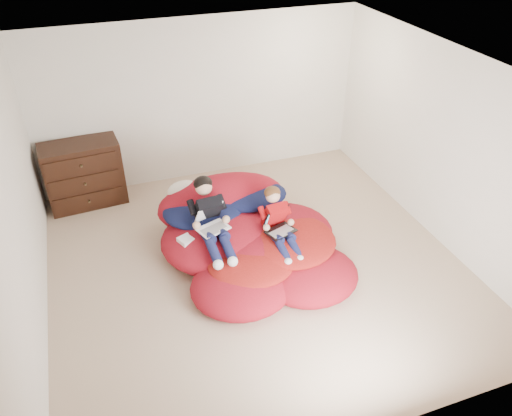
{
  "coord_description": "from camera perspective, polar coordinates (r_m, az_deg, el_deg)",
  "views": [
    {
      "loc": [
        -1.62,
        -4.57,
        4.13
      ],
      "look_at": [
        0.09,
        0.24,
        0.7
      ],
      "focal_mm": 35.0,
      "sensor_mm": 36.0,
      "label": 1
    }
  ],
  "objects": [
    {
      "name": "beanbag_pile",
      "position": [
        6.38,
        -0.93,
        -3.44
      ],
      "size": [
        2.25,
        2.42,
        0.86
      ],
      "color": "#AC1322",
      "rests_on": "ground"
    },
    {
      "name": "dresser",
      "position": [
        7.7,
        -19.07,
        3.69
      ],
      "size": [
        1.12,
        0.64,
        0.97
      ],
      "color": "black",
      "rests_on": "ground"
    },
    {
      "name": "older_boy",
      "position": [
        6.07,
        -5.28,
        -0.8
      ],
      "size": [
        0.34,
        1.07,
        0.71
      ],
      "color": "black",
      "rests_on": "beanbag_pile"
    },
    {
      "name": "laptop_white",
      "position": [
        6.06,
        -5.12,
        -1.52
      ],
      "size": [
        0.43,
        0.49,
        0.24
      ],
      "color": "white",
      "rests_on": "older_boy"
    },
    {
      "name": "power_adapter",
      "position": [
        6.13,
        -7.96,
        -3.66
      ],
      "size": [
        0.23,
        0.23,
        0.06
      ],
      "primitive_type": "cube",
      "rotation": [
        0.0,
        0.0,
        0.4
      ],
      "color": "white",
      "rests_on": "beanbag_pile"
    },
    {
      "name": "younger_boy",
      "position": [
        6.1,
        2.55,
        -1.36
      ],
      "size": [
        0.3,
        0.89,
        0.64
      ],
      "color": "red",
      "rests_on": "beanbag_pile"
    },
    {
      "name": "laptop_black",
      "position": [
        6.11,
        2.6,
        -1.88
      ],
      "size": [
        0.41,
        0.45,
        0.24
      ],
      "color": "black",
      "rests_on": "younger_boy"
    },
    {
      "name": "cream_pillow",
      "position": [
        6.7,
        -8.22,
        1.94
      ],
      "size": [
        0.45,
        0.29,
        0.29
      ],
      "primitive_type": "ellipsoid",
      "color": "silver",
      "rests_on": "beanbag_pile"
    },
    {
      "name": "room_shell",
      "position": [
        6.23,
        -0.02,
        -4.96
      ],
      "size": [
        5.1,
        5.1,
        2.77
      ],
      "color": "tan",
      "rests_on": "ground"
    }
  ]
}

